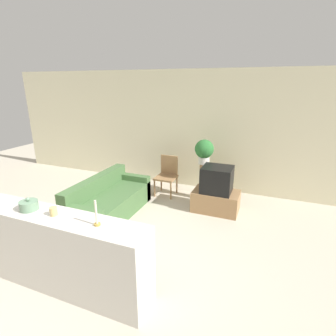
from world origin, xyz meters
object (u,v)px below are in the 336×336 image
television (217,179)px  potted_plant (204,150)px  couch (109,202)px  decorative_bowl (29,205)px  wooden_chair (167,174)px

television → potted_plant: 0.72m
couch → potted_plant: (1.46, 1.36, 0.82)m
decorative_bowl → wooden_chair: bearing=80.7°
couch → television: size_ratio=3.15×
couch → potted_plant: 2.16m
wooden_chair → decorative_bowl: (-0.51, -3.12, 0.55)m
couch → decorative_bowl: bearing=-85.6°
couch → potted_plant: bearing=42.9°
decorative_bowl → potted_plant: bearing=67.0°
wooden_chair → potted_plant: potted_plant is taller
couch → wooden_chair: (0.65, 1.35, 0.21)m
television → potted_plant: potted_plant is taller
television → decorative_bowl: size_ratio=2.75×
couch → decorative_bowl: decorative_bowl is taller
wooden_chair → decorative_bowl: bearing=-99.3°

